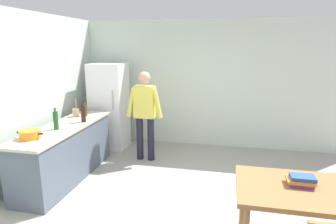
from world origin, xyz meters
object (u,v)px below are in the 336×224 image
bottle_beer_brown (85,110)px  cooking_pot (30,134)px  dining_table (306,195)px  utensil_jar (76,112)px  book_stack (301,180)px  refrigerator (109,106)px  bottle_wine_green (56,120)px  person (145,110)px  bottle_wine_dark (83,113)px

bottle_beer_brown → cooking_pot: bearing=-95.2°
dining_table → utensil_jar: bearing=154.0°
dining_table → book_stack: book_stack is taller
refrigerator → bottle_beer_brown: refrigerator is taller
refrigerator → book_stack: refrigerator is taller
bottle_wine_green → utensil_jar: bearing=99.2°
dining_table → utensil_jar: 3.94m
person → book_stack: size_ratio=6.19×
person → dining_table: person is taller
refrigerator → bottle_wine_dark: 1.30m
utensil_jar → bottle_wine_green: bearing=-80.8°
cooking_pot → book_stack: (3.45, -0.37, -0.16)m
cooking_pot → person: bearing=56.2°
book_stack → dining_table: bearing=-50.7°
utensil_jar → book_stack: size_ratio=1.17×
refrigerator → utensil_jar: 1.01m
dining_table → utensil_jar: size_ratio=4.37×
book_stack → bottle_beer_brown: bearing=152.5°
bottle_wine_dark → bottle_beer_brown: bottle_wine_dark is taller
dining_table → bottle_wine_green: size_ratio=4.12×
dining_table → utensil_jar: (-3.53, 1.72, 0.31)m
refrigerator → bottle_wine_dark: (0.09, -1.29, 0.15)m
dining_table → cooking_pot: (-3.50, 0.43, 0.29)m
bottle_wine_green → book_stack: size_ratio=1.24×
bottle_wine_dark → bottle_beer_brown: (-0.17, 0.38, -0.04)m
person → cooking_pot: (-1.15, -1.72, -0.02)m
dining_table → bottle_wine_green: 3.54m
book_stack → cooking_pot: bearing=173.9°
person → bottle_wine_dark: 1.13m
utensil_jar → bottle_wine_green: 0.83m
person → bottle_wine_green: (-1.05, -1.24, 0.07)m
bottle_beer_brown → book_stack: bearing=-27.5°
dining_table → bottle_wine_dark: (-3.21, 1.41, 0.37)m
utensil_jar → bottle_beer_brown: size_ratio=1.23×
bottle_beer_brown → bottle_wine_dark: bearing=-66.5°
bottle_wine_dark → book_stack: bottle_wine_dark is taller
bottle_wine_dark → book_stack: size_ratio=1.24×
person → bottle_wine_dark: (-0.86, -0.74, 0.07)m
cooking_pot → utensil_jar: bearing=91.5°
refrigerator → bottle_wine_green: 1.80m
utensil_jar → bottle_beer_brown: utensil_jar is taller
person → book_stack: 3.11m
bottle_beer_brown → dining_table: bearing=-28.0°
refrigerator → bottle_wine_green: refrigerator is taller
person → bottle_beer_brown: bearing=-160.9°
bottle_wine_dark → refrigerator: bearing=94.1°
bottle_beer_brown → book_stack: (3.32, -1.73, -0.20)m
bottle_wine_green → book_stack: bottle_wine_green is taller
refrigerator → bottle_beer_brown: bearing=-94.7°
refrigerator → cooking_pot: 2.28m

